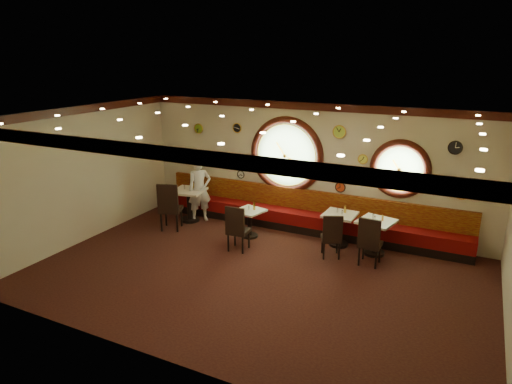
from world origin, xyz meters
The scene contains 48 objects.
floor centered at (0.00, 0.00, 0.00)m, with size 9.00×6.00×0.00m, color black.
ceiling centered at (0.00, 0.00, 3.20)m, with size 9.00×6.00×0.02m, color #B58B33.
wall_back centered at (0.00, 3.00, 1.60)m, with size 9.00×0.02×3.20m, color beige.
wall_front centered at (0.00, -3.00, 1.60)m, with size 9.00×0.02×3.20m, color beige.
wall_left centered at (-4.50, 0.00, 1.60)m, with size 0.02×6.00×3.20m, color beige.
molding_back centered at (0.00, 2.95, 3.11)m, with size 9.00×0.10×0.18m, color #38100A.
molding_front centered at (0.00, -2.95, 3.11)m, with size 9.00×0.10×0.18m, color #38100A.
molding_left centered at (-4.45, 0.00, 3.11)m, with size 0.10×6.00×0.18m, color #38100A.
banquette_base centered at (0.00, 2.72, 0.10)m, with size 8.00×0.55×0.20m, color black.
banquette_seat centered at (0.00, 2.72, 0.35)m, with size 8.00×0.55×0.30m, color #5D0809.
banquette_back centered at (0.00, 2.94, 0.75)m, with size 8.00×0.10×0.55m, color #640D07.
porthole_left_glass centered at (-0.60, 3.00, 1.85)m, with size 1.66×1.66×0.02m, color #7CAC67.
porthole_left_frame centered at (-0.60, 2.98, 1.85)m, with size 1.98×1.98×0.18m, color #38100A.
porthole_left_ring centered at (-0.60, 2.95, 1.85)m, with size 1.61×1.61×0.03m, color gold.
porthole_right_glass centered at (2.20, 3.00, 1.80)m, with size 1.10×1.10×0.02m, color #7CAC67.
porthole_right_frame centered at (2.20, 2.98, 1.80)m, with size 1.38×1.38×0.18m, color #38100A.
porthole_right_ring centered at (2.20, 2.95, 1.80)m, with size 1.09×1.09×0.03m, color gold.
wall_clock_0 centered at (1.35, 2.96, 1.95)m, with size 0.22×0.22×0.03m, color #E7E94D.
wall_clock_1 centered at (0.75, 2.96, 2.55)m, with size 0.30×0.30×0.03m, color #AAD141.
wall_clock_2 centered at (3.55, 2.96, 1.45)m, with size 0.34×0.34×0.03m, color white.
wall_clock_3 centered at (-2.30, 2.96, 1.50)m, with size 0.36×0.36×0.03m, color yellow.
wall_clock_4 centered at (-3.20, 2.96, 2.35)m, with size 0.26×0.26×0.03m, color #78B624.
wall_clock_5 centered at (-1.90, 2.96, 1.20)m, with size 0.20×0.20×0.03m, color silver.
wall_clock_6 centered at (3.30, 2.96, 2.40)m, with size 0.28×0.28×0.03m, color black.
wall_clock_7 centered at (-3.60, 2.96, 1.55)m, with size 0.32×0.32×0.03m, color red.
wall_clock_8 centered at (-2.00, 2.96, 2.45)m, with size 0.24×0.24×0.03m, color black.
wall_clock_9 centered at (0.85, 2.96, 1.20)m, with size 0.24×0.24×0.03m, color #CD4018.
table_a centered at (-2.98, 2.05, 0.55)m, with size 0.91×0.91×0.87m.
table_b centered at (-1.03, 1.76, 0.44)m, with size 0.76×0.76×0.70m.
table_c centered at (1.08, 2.23, 0.50)m, with size 0.74×0.74×0.79m.
table_d centered at (1.94, 2.09, 0.51)m, with size 0.87×0.87×0.81m.
chair_a centered at (-3.03, 1.25, 0.71)m, with size 0.67×0.67×0.77m.
chair_b centered at (-0.90, 0.87, 0.62)m, with size 0.48×0.48×0.67m.
chair_c centered at (1.13, 1.47, 0.58)m, with size 0.56×0.56×0.63m.
chair_d centered at (1.95, 1.45, 0.62)m, with size 0.46×0.46×0.67m.
condiment_a_salt centered at (-3.12, 2.05, 0.92)m, with size 0.04×0.04×0.10m, color silver.
condiment_b_salt centered at (-1.07, 1.80, 0.74)m, with size 0.03×0.03×0.09m, color silver.
condiment_c_salt centered at (1.00, 2.26, 0.84)m, with size 0.04×0.04×0.10m, color silver.
condiment_d_salt centered at (1.84, 2.15, 0.86)m, with size 0.04×0.04×0.11m, color silver.
condiment_a_pepper centered at (-2.89, 1.99, 0.92)m, with size 0.03×0.03×0.09m, color silver.
condiment_b_pepper centered at (-1.06, 1.78, 0.74)m, with size 0.04×0.04×0.10m, color silver.
condiment_c_pepper centered at (1.13, 2.20, 0.84)m, with size 0.04×0.04×0.10m, color silver.
condiment_d_pepper centered at (1.91, 2.04, 0.86)m, with size 0.04×0.04×0.11m, color silver.
condiment_a_bottle centered at (-2.88, 2.13, 0.96)m, with size 0.06×0.06×0.18m, color gold.
condiment_b_bottle centered at (-0.94, 1.83, 0.79)m, with size 0.06×0.06×0.18m, color gold.
condiment_c_bottle centered at (1.16, 2.34, 0.87)m, with size 0.05×0.05×0.17m, color gold.
condiment_d_bottle centered at (2.06, 2.13, 0.88)m, with size 0.04×0.04×0.14m, color orange.
waiter centered at (-2.74, 2.20, 0.86)m, with size 0.63×0.41×1.72m, color silver.
Camera 1 is at (3.72, -7.51, 4.33)m, focal length 32.00 mm.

